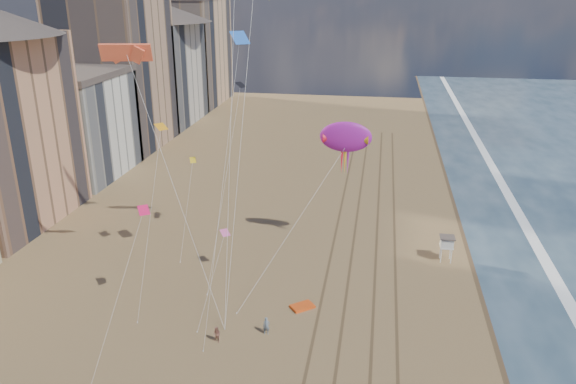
% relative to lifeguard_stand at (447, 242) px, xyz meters
% --- Properties ---
extents(wet_sand, '(260.00, 260.00, 0.00)m').
position_rel_lifeguard_stand_xyz_m(wet_sand, '(7.16, 8.17, -2.32)').
color(wet_sand, '#42301E').
rests_on(wet_sand, ground).
extents(foam, '(260.00, 260.00, 0.00)m').
position_rel_lifeguard_stand_xyz_m(foam, '(11.36, 8.17, -2.32)').
color(foam, white).
rests_on(foam, ground).
extents(tracks, '(7.68, 120.00, 0.01)m').
position_rel_lifeguard_stand_xyz_m(tracks, '(-9.29, -1.83, -2.32)').
color(tracks, brown).
rests_on(tracks, ground).
extents(buildings, '(34.72, 131.35, 29.00)m').
position_rel_lifeguard_stand_xyz_m(buildings, '(-57.57, 33.76, 11.23)').
color(buildings, '#C6B284').
rests_on(buildings, ground).
extents(lifeguard_stand, '(1.67, 1.67, 3.02)m').
position_rel_lifeguard_stand_xyz_m(lifeguard_stand, '(0.00, 0.00, 0.00)').
color(lifeguard_stand, silver).
rests_on(lifeguard_stand, ground).
extents(grounded_kite, '(2.61, 2.48, 0.25)m').
position_rel_lifeguard_stand_xyz_m(grounded_kite, '(-14.73, -12.53, -2.20)').
color(grounded_kite, '#DE4912').
rests_on(grounded_kite, ground).
extents(show_kite, '(7.01, 8.16, 21.79)m').
position_rel_lifeguard_stand_xyz_m(show_kite, '(-11.91, 0.48, 11.62)').
color(show_kite, '#991796').
rests_on(show_kite, ground).
extents(kite_flyer_a, '(0.69, 0.53, 1.69)m').
position_rel_lifeguard_stand_xyz_m(kite_flyer_a, '(-17.32, -17.41, -1.48)').
color(kite_flyer_a, slate).
rests_on(kite_flyer_a, ground).
extents(kite_flyer_b, '(0.92, 0.84, 1.53)m').
position_rel_lifeguard_stand_xyz_m(kite_flyer_b, '(-21.39, -19.37, -1.56)').
color(kite_flyer_b, '#915A4A').
rests_on(kite_flyer_b, ground).
extents(small_kites, '(11.42, 19.38, 21.64)m').
position_rel_lifeguard_stand_xyz_m(small_kites, '(-24.95, -8.77, 14.48)').
color(small_kites, gold).
rests_on(small_kites, ground).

